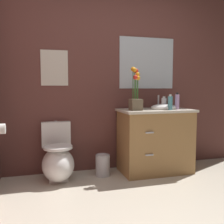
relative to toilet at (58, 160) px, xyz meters
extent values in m
cube|color=brown|center=(0.82, 0.30, 1.01)|extent=(4.03, 0.05, 2.50)
ellipsoid|color=white|center=(0.00, -0.05, -0.04)|extent=(0.38, 0.48, 0.40)
cube|color=white|center=(0.00, 0.00, -0.15)|extent=(0.22, 0.26, 0.18)
cube|color=white|center=(0.00, 0.24, 0.28)|extent=(0.36, 0.13, 0.32)
cylinder|color=white|center=(0.00, -0.07, 0.17)|extent=(0.34, 0.34, 0.03)
cylinder|color=#B7B7BC|center=(0.00, 0.24, 0.44)|extent=(0.04, 0.04, 0.02)
cube|color=#9E7242|center=(1.26, -0.03, 0.16)|extent=(0.90, 0.52, 0.80)
cube|color=beige|center=(1.26, -0.03, 0.57)|extent=(0.94, 0.56, 0.03)
ellipsoid|color=white|center=(1.38, -0.03, 0.61)|extent=(0.36, 0.26, 0.10)
cylinder|color=#B7B7BC|center=(1.38, 0.13, 0.68)|extent=(0.02, 0.02, 0.18)
cube|color=#B7B7BC|center=(1.06, -0.30, 0.33)|extent=(0.10, 0.02, 0.02)
cube|color=#B7B7BC|center=(1.06, -0.30, 0.06)|extent=(0.10, 0.02, 0.02)
cube|color=brown|center=(0.96, -0.10, 0.66)|extent=(0.14, 0.14, 0.14)
cylinder|color=#386B2D|center=(0.98, -0.09, 0.88)|extent=(0.01, 0.01, 0.30)
sphere|color=orange|center=(0.98, -0.09, 1.03)|extent=(0.06, 0.06, 0.06)
cylinder|color=#386B2D|center=(0.98, -0.06, 0.90)|extent=(0.01, 0.01, 0.35)
sphere|color=red|center=(0.98, -0.06, 1.08)|extent=(0.06, 0.06, 0.06)
cylinder|color=#386B2D|center=(0.93, -0.07, 0.91)|extent=(0.01, 0.01, 0.37)
sphere|color=orange|center=(0.93, -0.07, 1.10)|extent=(0.06, 0.06, 0.06)
cylinder|color=#386B2D|center=(0.94, -0.10, 0.91)|extent=(0.01, 0.01, 0.36)
sphere|color=orange|center=(0.94, -0.10, 1.08)|extent=(0.06, 0.06, 0.06)
cylinder|color=#386B2D|center=(0.94, -0.12, 0.86)|extent=(0.01, 0.01, 0.27)
sphere|color=red|center=(0.94, -0.12, 0.99)|extent=(0.06, 0.06, 0.06)
cylinder|color=#386B2D|center=(0.98, -0.12, 0.86)|extent=(0.01, 0.01, 0.26)
sphere|color=orange|center=(0.98, -0.12, 0.99)|extent=(0.06, 0.06, 0.06)
cylinder|color=white|center=(1.41, 0.02, 0.66)|extent=(0.07, 0.07, 0.14)
cylinder|color=silver|center=(1.41, 0.02, 0.74)|extent=(0.04, 0.04, 0.02)
cylinder|color=#B28CBF|center=(1.54, -0.09, 0.68)|extent=(0.06, 0.06, 0.19)
cylinder|color=black|center=(1.54, -0.09, 0.79)|extent=(0.03, 0.03, 0.02)
cylinder|color=teal|center=(1.41, -0.15, 0.67)|extent=(0.06, 0.06, 0.17)
cylinder|color=silver|center=(1.41, -0.15, 0.77)|extent=(0.03, 0.03, 0.02)
cylinder|color=#B7B7BC|center=(0.56, 0.00, -0.11)|extent=(0.18, 0.18, 0.26)
torus|color=#B7B7BC|center=(0.56, 0.00, 0.02)|extent=(0.18, 0.18, 0.01)
cube|color=beige|center=(0.00, 0.27, 1.12)|extent=(0.34, 0.01, 0.44)
cube|color=#B2BCC6|center=(1.26, 0.27, 1.21)|extent=(0.80, 0.01, 0.70)
cylinder|color=white|center=(-0.60, -0.20, 0.44)|extent=(0.11, 0.11, 0.11)
camera|label=1|loc=(-0.21, -3.11, 0.87)|focal=41.56mm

